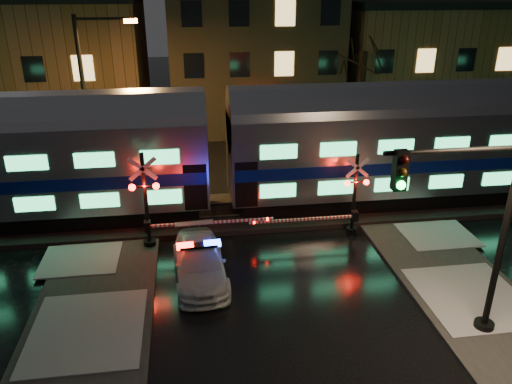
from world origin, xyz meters
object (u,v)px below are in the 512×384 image
Objects in this scene: police_car at (200,262)px; crossing_signal_left at (155,210)px; crossing_signal_right at (346,204)px; streetlight at (91,95)px; traffic_light at (472,236)px.

crossing_signal_left is at bearing 119.48° from police_car.
crossing_signal_left reaches higher than police_car.
crossing_signal_right is (6.39, 2.56, 0.84)m from police_car.
crossing_signal_left is 8.16m from streetlight.
crossing_signal_left is at bearing 179.92° from crossing_signal_right.
crossing_signal_left is 0.89× the size of traffic_light.
traffic_light is at bearing -32.63° from police_car.
crossing_signal_left is at bearing 139.13° from traffic_light.
crossing_signal_right is 0.79× the size of traffic_light.
police_car is at bearing 146.12° from traffic_light.
crossing_signal_right is at bearing -0.08° from crossing_signal_left.
streetlight is at bearing 149.13° from crossing_signal_right.
police_car is 0.80× the size of crossing_signal_left.
crossing_signal_left is 0.66× the size of streetlight.
streetlight is (-3.18, 6.69, 3.41)m from crossing_signal_left.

